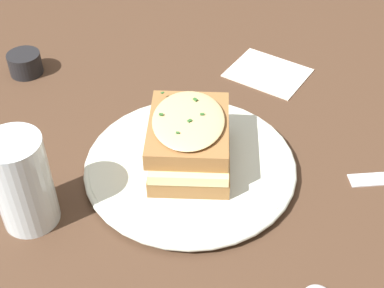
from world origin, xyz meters
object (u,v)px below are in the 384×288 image
object	(u,v)px
condiment_pot	(25,63)
napkin	(268,72)
dinner_plate	(192,164)
sandwich	(190,140)
water_glass	(22,182)

from	to	relation	value
condiment_pot	napkin	bearing A→B (deg)	33.80
dinner_plate	sandwich	size ratio (longest dim) A/B	1.69
napkin	condiment_pot	bearing A→B (deg)	-146.20
napkin	sandwich	bearing A→B (deg)	-85.71
dinner_plate	napkin	size ratio (longest dim) A/B	2.30
condiment_pot	sandwich	bearing A→B (deg)	-5.42
dinner_plate	condiment_pot	size ratio (longest dim) A/B	5.22
sandwich	napkin	xyz separation A→B (m)	(-0.02, 0.25, -0.05)
dinner_plate	napkin	xyz separation A→B (m)	(-0.02, 0.25, -0.01)
water_glass	napkin	distance (m)	0.43
napkin	dinner_plate	bearing A→B (deg)	-85.04
dinner_plate	sandwich	world-z (taller)	sandwich
napkin	water_glass	bearing A→B (deg)	-101.85
dinner_plate	sandwich	distance (m)	0.04
napkin	condiment_pot	world-z (taller)	condiment_pot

